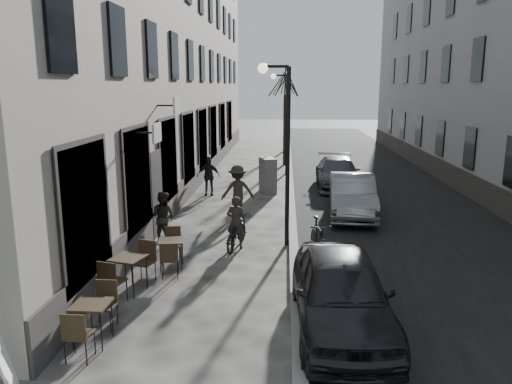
# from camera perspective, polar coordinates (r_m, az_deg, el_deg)

# --- Properties ---
(ground) EXTENTS (120.00, 120.00, 0.00)m
(ground) POSITION_cam_1_polar(r_m,az_deg,el_deg) (8.97, 3.57, -18.06)
(ground) COLOR #312E2C
(ground) RESTS_ON ground
(road) EXTENTS (7.30, 60.00, 0.00)m
(road) POSITION_cam_1_polar(r_m,az_deg,el_deg) (24.50, 12.52, 1.22)
(road) COLOR black
(road) RESTS_ON ground
(kerb) EXTENTS (0.25, 60.00, 0.12)m
(kerb) POSITION_cam_1_polar(r_m,az_deg,el_deg) (24.17, 3.95, 1.47)
(kerb) COLOR gray
(kerb) RESTS_ON ground
(building_left) EXTENTS (4.00, 35.00, 16.00)m
(building_left) POSITION_cam_1_polar(r_m,az_deg,el_deg) (25.21, -10.93, 19.86)
(building_left) COLOR gray
(building_left) RESTS_ON ground
(building_right) EXTENTS (4.00, 35.00, 16.00)m
(building_right) POSITION_cam_1_polar(r_m,az_deg,el_deg) (26.31, 26.11, 18.56)
(building_right) COLOR gray
(building_right) RESTS_ON ground
(streetlamp_near) EXTENTS (0.90, 0.28, 5.09)m
(streetlamp_near) POSITION_cam_1_polar(r_m,az_deg,el_deg) (13.82, 2.96, 6.51)
(streetlamp_near) COLOR black
(streetlamp_near) RESTS_ON ground
(streetlamp_far) EXTENTS (0.90, 0.28, 5.09)m
(streetlamp_far) POSITION_cam_1_polar(r_m,az_deg,el_deg) (25.79, 3.17, 9.09)
(streetlamp_far) COLOR black
(streetlamp_far) RESTS_ON ground
(tree_near) EXTENTS (2.40, 2.40, 5.70)m
(tree_near) POSITION_cam_1_polar(r_m,az_deg,el_deg) (28.76, 3.38, 12.39)
(tree_near) COLOR black
(tree_near) RESTS_ON ground
(tree_far) EXTENTS (2.40, 2.40, 5.70)m
(tree_far) POSITION_cam_1_polar(r_m,az_deg,el_deg) (34.76, 3.39, 12.33)
(tree_far) COLOR black
(tree_far) RESTS_ON ground
(bistro_set_a) EXTENTS (0.63, 1.52, 0.90)m
(bistro_set_a) POSITION_cam_1_polar(r_m,az_deg,el_deg) (9.54, -18.21, -13.62)
(bistro_set_a) COLOR black
(bistro_set_a) RESTS_ON ground
(bistro_set_b) EXTENTS (0.87, 1.69, 0.97)m
(bistro_set_b) POSITION_cam_1_polar(r_m,az_deg,el_deg) (11.47, -14.32, -8.73)
(bistro_set_b) COLOR black
(bistro_set_b) RESTS_ON ground
(bistro_set_c) EXTENTS (0.70, 1.55, 0.89)m
(bistro_set_c) POSITION_cam_1_polar(r_m,az_deg,el_deg) (12.68, -9.64, -6.69)
(bistro_set_c) COLOR black
(bistro_set_c) RESTS_ON ground
(sign_board) EXTENTS (0.53, 0.63, 0.97)m
(sign_board) POSITION_cam_1_polar(r_m,az_deg,el_deg) (8.43, -26.40, -18.43)
(sign_board) COLOR black
(sign_board) RESTS_ON ground
(utility_cabinet) EXTENTS (0.82, 1.11, 1.49)m
(utility_cabinet) POSITION_cam_1_polar(r_m,az_deg,el_deg) (21.30, 1.35, 1.93)
(utility_cabinet) COLOR slate
(utility_cabinet) RESTS_ON ground
(bicycle) EXTENTS (0.92, 1.82, 0.91)m
(bicycle) POSITION_cam_1_polar(r_m,az_deg,el_deg) (14.08, -2.28, -4.62)
(bicycle) COLOR black
(bicycle) RESTS_ON ground
(cyclist_rider) EXTENTS (0.60, 0.45, 1.49)m
(cyclist_rider) POSITION_cam_1_polar(r_m,az_deg,el_deg) (14.00, -2.29, -3.48)
(cyclist_rider) COLOR #272422
(cyclist_rider) RESTS_ON ground
(pedestrian_near) EXTENTS (0.89, 0.80, 1.52)m
(pedestrian_near) POSITION_cam_1_polar(r_m,az_deg,el_deg) (14.76, -10.58, -2.81)
(pedestrian_near) COLOR #272522
(pedestrian_near) RESTS_ON ground
(pedestrian_mid) EXTENTS (1.28, 0.92, 1.79)m
(pedestrian_mid) POSITION_cam_1_polar(r_m,az_deg,el_deg) (17.47, -2.10, 0.17)
(pedestrian_mid) COLOR #2B2825
(pedestrian_mid) RESTS_ON ground
(pedestrian_far) EXTENTS (0.98, 0.47, 1.62)m
(pedestrian_far) POSITION_cam_1_polar(r_m,az_deg,el_deg) (20.84, -5.46, 1.84)
(pedestrian_far) COLOR black
(pedestrian_far) RESTS_ON ground
(car_near) EXTENTS (1.87, 4.35, 1.46)m
(car_near) POSITION_cam_1_polar(r_m,az_deg,el_deg) (9.60, 9.71, -11.22)
(car_near) COLOR black
(car_near) RESTS_ON ground
(car_mid) EXTENTS (1.83, 4.45, 1.43)m
(car_mid) POSITION_cam_1_polar(r_m,az_deg,el_deg) (17.80, 10.95, -0.41)
(car_mid) COLOR gray
(car_mid) RESTS_ON ground
(car_far) EXTENTS (1.93, 4.61, 1.33)m
(car_far) POSITION_cam_1_polar(r_m,az_deg,el_deg) (22.65, 9.33, 2.18)
(car_far) COLOR #3E404A
(car_far) RESTS_ON ground
(moped) EXTENTS (0.77, 1.97, 1.15)m
(moped) POSITION_cam_1_polar(r_m,az_deg,el_deg) (13.00, 7.09, -5.58)
(moped) COLOR black
(moped) RESTS_ON ground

